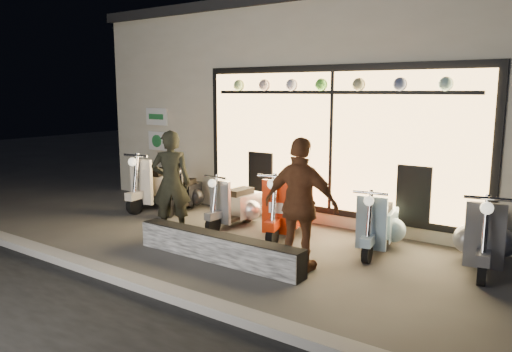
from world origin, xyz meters
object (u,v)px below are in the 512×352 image
(graffiti_barrier, at_px, (218,248))
(man, at_px, (171,183))
(woman, at_px, (301,205))
(scooter_red, at_px, (288,209))
(scooter_silver, at_px, (238,205))

(graffiti_barrier, xyz_separation_m, man, (-1.51, 0.60, 0.69))
(graffiti_barrier, relative_size, woman, 1.54)
(woman, bearing_deg, scooter_red, -56.81)
(scooter_silver, xyz_separation_m, woman, (2.10, -1.36, 0.53))
(scooter_silver, xyz_separation_m, man, (-0.56, -1.13, 0.51))
(woman, bearing_deg, scooter_silver, -37.12)
(scooter_silver, distance_m, woman, 2.56)
(scooter_red, bearing_deg, graffiti_barrier, -107.14)
(scooter_red, height_order, man, man)
(scooter_red, relative_size, woman, 0.84)
(graffiti_barrier, height_order, man, man)
(scooter_red, distance_m, man, 2.03)
(scooter_silver, bearing_deg, graffiti_barrier, -59.58)
(man, xyz_separation_m, woman, (2.66, -0.23, 0.02))
(scooter_silver, bearing_deg, scooter_red, 3.43)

